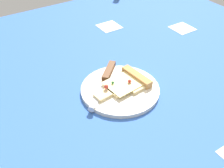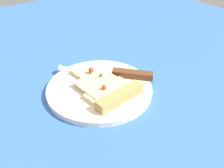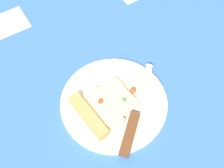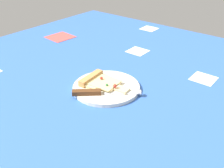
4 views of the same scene
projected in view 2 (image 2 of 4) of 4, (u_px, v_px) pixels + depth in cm
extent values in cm
cube|color=#3360B7|center=(96.00, 108.00, 57.12)|extent=(158.19, 158.19, 3.00)
cylinder|color=silver|center=(99.00, 89.00, 59.42)|extent=(24.60, 24.60, 1.32)
cube|color=beige|center=(111.00, 92.00, 56.31)|extent=(7.04, 11.53, 1.00)
cube|color=beige|center=(95.00, 82.00, 59.67)|extent=(6.28, 7.71, 1.00)
cube|color=beige|center=(83.00, 74.00, 62.72)|extent=(5.53, 4.09, 1.00)
cube|color=#EDD88C|center=(102.00, 84.00, 57.77)|extent=(10.85, 10.13, 0.30)
cube|color=tan|center=(120.00, 96.00, 54.14)|extent=(3.76, 12.20, 2.20)
sphere|color=red|center=(103.00, 86.00, 55.90)|extent=(1.11, 1.11, 1.11)
sphere|color=red|center=(91.00, 70.00, 61.31)|extent=(1.34, 1.34, 1.34)
sphere|color=#2D7A38|center=(101.00, 75.00, 59.95)|extent=(0.87, 0.87, 0.87)
cube|color=silver|center=(85.00, 71.00, 64.22)|extent=(10.24, 9.54, 0.30)
cone|color=silver|center=(63.00, 69.00, 65.20)|extent=(2.82, 2.82, 2.00)
cube|color=#593319|center=(132.00, 74.00, 61.88)|extent=(8.89, 8.34, 1.60)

